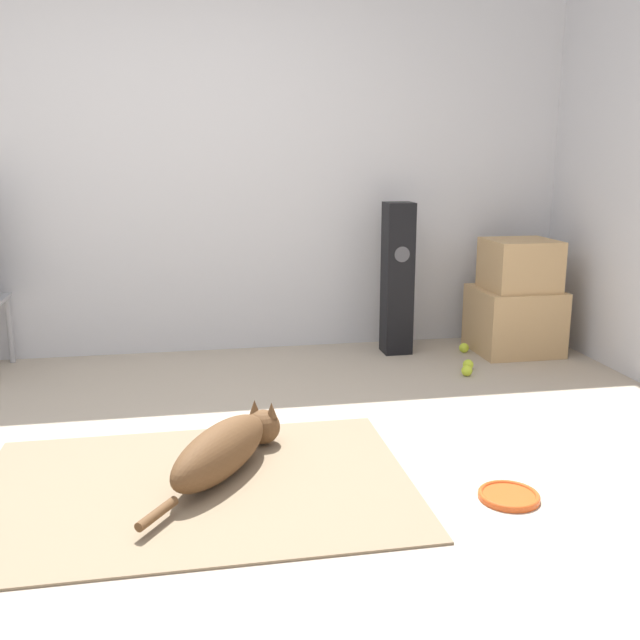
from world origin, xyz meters
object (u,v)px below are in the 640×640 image
tennis_ball_by_boxes (467,371)px  tennis_ball_near_speaker (468,365)px  dog (226,448)px  cardboard_box_lower (514,320)px  frisbee (509,496)px  floor_speaker (397,279)px  tennis_ball_loose_on_carpet (464,348)px  cardboard_box_upper (520,265)px

tennis_ball_by_boxes → tennis_ball_near_speaker: 0.13m
dog → cardboard_box_lower: 2.56m
frisbee → floor_speaker: floor_speaker is taller
tennis_ball_by_boxes → tennis_ball_loose_on_carpet: (0.18, 0.49, 0.00)m
frisbee → floor_speaker: (0.17, 2.11, 0.49)m
cardboard_box_upper → tennis_ball_near_speaker: (-0.47, -0.34, -0.56)m
cardboard_box_upper → tennis_ball_loose_on_carpet: size_ratio=6.57×
tennis_ball_near_speaker → floor_speaker: bearing=124.2°
cardboard_box_upper → tennis_ball_by_boxes: cardboard_box_upper is taller
dog → cardboard_box_lower: (2.02, 1.57, 0.10)m
dog → tennis_ball_by_boxes: 1.86m
frisbee → cardboard_box_upper: (0.96, 1.97, 0.58)m
cardboard_box_lower → tennis_ball_loose_on_carpet: (-0.34, 0.02, -0.18)m
frisbee → tennis_ball_near_speaker: size_ratio=3.60×
frisbee → floor_speaker: bearing=85.5°
floor_speaker → tennis_ball_by_boxes: floor_speaker is taller
tennis_ball_near_speaker → tennis_ball_by_boxes: bearing=-115.4°
cardboard_box_upper → tennis_ball_by_boxes: bearing=-139.1°
frisbee → floor_speaker: 2.17m
floor_speaker → tennis_ball_loose_on_carpet: (0.45, -0.10, -0.47)m
cardboard_box_upper → floor_speaker: size_ratio=0.43×
floor_speaker → tennis_ball_loose_on_carpet: bearing=-12.9°
tennis_ball_by_boxes → tennis_ball_loose_on_carpet: bearing=70.1°
frisbee → cardboard_box_upper: cardboard_box_upper is taller
tennis_ball_near_speaker → tennis_ball_loose_on_carpet: bearing=72.0°
floor_speaker → tennis_ball_by_boxes: (0.27, -0.60, -0.47)m
frisbee → cardboard_box_lower: cardboard_box_lower is taller
cardboard_box_upper → tennis_ball_loose_on_carpet: 0.66m
tennis_ball_by_boxes → tennis_ball_loose_on_carpet: size_ratio=1.00×
dog → cardboard_box_lower: bearing=37.9°
tennis_ball_near_speaker → tennis_ball_loose_on_carpet: size_ratio=1.00×
dog → floor_speaker: 2.13m
dog → frisbee: size_ratio=3.58×
floor_speaker → cardboard_box_upper: bearing=-10.0°
cardboard_box_lower → cardboard_box_upper: cardboard_box_upper is taller
dog → tennis_ball_near_speaker: bearing=38.0°
cardboard_box_upper → floor_speaker: (-0.79, 0.14, -0.09)m
floor_speaker → tennis_ball_loose_on_carpet: floor_speaker is taller
floor_speaker → tennis_ball_by_boxes: 0.80m
dog → frisbee: dog is taller
tennis_ball_loose_on_carpet → tennis_ball_by_boxes: bearing=-109.9°
tennis_ball_near_speaker → dog: bearing=-142.0°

